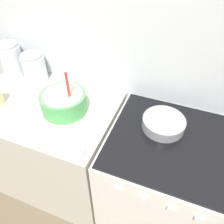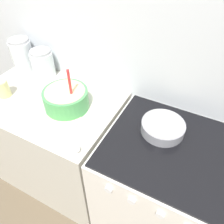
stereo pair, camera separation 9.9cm
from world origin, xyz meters
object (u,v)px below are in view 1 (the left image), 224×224
Objects in this scene: baking_pan at (164,123)px; storage_jar_middle at (35,69)px; stove at (160,183)px; mixing_bowl at (64,101)px; storage_jar_left at (12,62)px.

baking_pan is 0.96m from storage_jar_middle.
storage_jar_middle reaches higher than baking_pan.
stove is at bearing -49.59° from baking_pan.
storage_jar_middle is (-0.95, 0.14, 0.05)m from baking_pan.
baking_pan is at bearing 7.34° from mixing_bowl.
storage_jar_left is at bearing 158.30° from mixing_bowl.
storage_jar_middle is at bearing -0.00° from storage_jar_left.
stove is at bearing -10.41° from storage_jar_left.
storage_jar_left is at bearing 180.00° from storage_jar_middle.
baking_pan is 0.99× the size of storage_jar_left.
mixing_bowl is 1.17× the size of storage_jar_left.
stove is 0.84m from mixing_bowl.
mixing_bowl is (-0.66, 0.00, 0.52)m from stove.
baking_pan is at bearing 130.41° from stove.
mixing_bowl is 0.59m from storage_jar_left.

